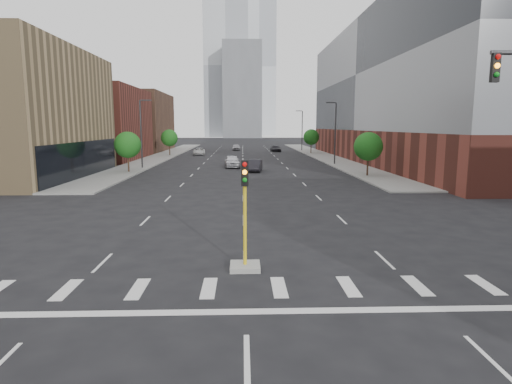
{
  "coord_description": "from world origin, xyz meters",
  "views": [
    {
      "loc": [
        -0.09,
        -7.52,
        5.71
      ],
      "look_at": [
        0.57,
        13.1,
        2.5
      ],
      "focal_mm": 30.0,
      "sensor_mm": 36.0,
      "label": 1
    }
  ],
  "objects_px": {
    "car_mid_right": "(255,165)",
    "car_deep_right": "(276,149)",
    "car_far_left": "(199,151)",
    "median_traffic_signal": "(245,246)",
    "car_near_left": "(232,161)",
    "car_distant": "(236,147)"
  },
  "relations": [
    {
      "from": "car_near_left",
      "to": "car_mid_right",
      "type": "height_order",
      "value": "car_near_left"
    },
    {
      "from": "median_traffic_signal",
      "to": "car_deep_right",
      "type": "xyz_separation_m",
      "value": [
        7.29,
        78.4,
        -0.3
      ]
    },
    {
      "from": "median_traffic_signal",
      "to": "car_mid_right",
      "type": "xyz_separation_m",
      "value": [
        1.5,
        37.17,
        -0.23
      ]
    },
    {
      "from": "median_traffic_signal",
      "to": "car_mid_right",
      "type": "distance_m",
      "value": 37.2
    },
    {
      "from": "car_mid_right",
      "to": "car_deep_right",
      "type": "distance_m",
      "value": 41.64
    },
    {
      "from": "median_traffic_signal",
      "to": "car_deep_right",
      "type": "distance_m",
      "value": 78.74
    },
    {
      "from": "car_deep_right",
      "to": "car_distant",
      "type": "distance_m",
      "value": 10.27
    },
    {
      "from": "car_mid_right",
      "to": "car_far_left",
      "type": "bearing_deg",
      "value": 115.02
    },
    {
      "from": "median_traffic_signal",
      "to": "car_distant",
      "type": "bearing_deg",
      "value": 91.04
    },
    {
      "from": "median_traffic_signal",
      "to": "car_far_left",
      "type": "distance_m",
      "value": 68.83
    },
    {
      "from": "car_near_left",
      "to": "car_distant",
      "type": "bearing_deg",
      "value": 86.43
    },
    {
      "from": "median_traffic_signal",
      "to": "car_near_left",
      "type": "relative_size",
      "value": 0.88
    },
    {
      "from": "car_far_left",
      "to": "car_deep_right",
      "type": "distance_m",
      "value": 18.83
    },
    {
      "from": "car_mid_right",
      "to": "car_far_left",
      "type": "xyz_separation_m",
      "value": [
        -10.1,
        31.12,
        -0.06
      ]
    },
    {
      "from": "median_traffic_signal",
      "to": "car_mid_right",
      "type": "height_order",
      "value": "median_traffic_signal"
    },
    {
      "from": "car_distant",
      "to": "car_mid_right",
      "type": "bearing_deg",
      "value": -86.05
    },
    {
      "from": "car_near_left",
      "to": "car_distant",
      "type": "distance_m",
      "value": 41.18
    },
    {
      "from": "car_near_left",
      "to": "car_deep_right",
      "type": "bearing_deg",
      "value": 72.65
    },
    {
      "from": "median_traffic_signal",
      "to": "car_mid_right",
      "type": "relative_size",
      "value": 0.97
    },
    {
      "from": "car_mid_right",
      "to": "car_deep_right",
      "type": "bearing_deg",
      "value": 89.05
    },
    {
      "from": "car_far_left",
      "to": "car_distant",
      "type": "height_order",
      "value": "car_distant"
    },
    {
      "from": "car_deep_right",
      "to": "car_far_left",
      "type": "bearing_deg",
      "value": -152.29
    }
  ]
}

